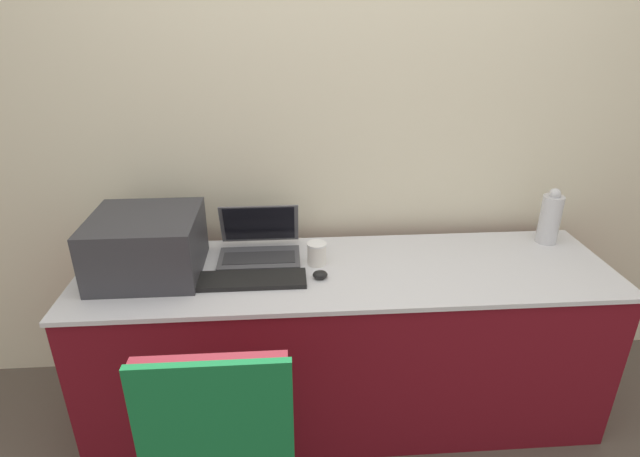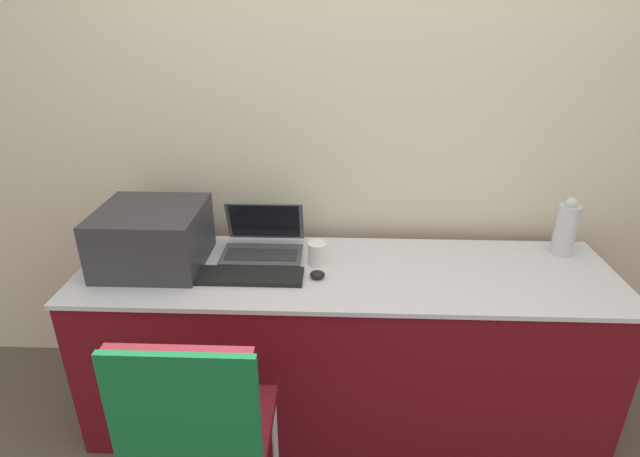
{
  "view_description": "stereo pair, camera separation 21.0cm",
  "coord_description": "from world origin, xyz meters",
  "px_view_note": "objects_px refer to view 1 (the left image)",
  "views": [
    {
      "loc": [
        -0.25,
        -1.56,
        1.82
      ],
      "look_at": [
        -0.11,
        0.35,
        0.96
      ],
      "focal_mm": 28.0,
      "sensor_mm": 36.0,
      "label": 1
    },
    {
      "loc": [
        -0.04,
        -1.57,
        1.82
      ],
      "look_at": [
        -0.11,
        0.35,
        0.96
      ],
      "focal_mm": 28.0,
      "sensor_mm": 36.0,
      "label": 2
    }
  ],
  "objects_px": {
    "mouse": "(320,275)",
    "chair": "(223,438)",
    "printer": "(146,243)",
    "laptop_left": "(259,245)",
    "metal_pitcher": "(550,218)",
    "external_keyboard": "(253,280)",
    "coffee_cup": "(317,254)"
  },
  "relations": [
    {
      "from": "mouse",
      "to": "chair",
      "type": "bearing_deg",
      "value": -117.81
    },
    {
      "from": "mouse",
      "to": "chair",
      "type": "xyz_separation_m",
      "value": [
        -0.35,
        -0.66,
        -0.19
      ]
    },
    {
      "from": "printer",
      "to": "laptop_left",
      "type": "relative_size",
      "value": 1.21
    },
    {
      "from": "metal_pitcher",
      "to": "printer",
      "type": "bearing_deg",
      "value": -174.6
    },
    {
      "from": "printer",
      "to": "chair",
      "type": "height_order",
      "value": "printer"
    },
    {
      "from": "external_keyboard",
      "to": "chair",
      "type": "bearing_deg",
      "value": -95.98
    },
    {
      "from": "coffee_cup",
      "to": "chair",
      "type": "xyz_separation_m",
      "value": [
        -0.34,
        -0.78,
        -0.22
      ]
    },
    {
      "from": "laptop_left",
      "to": "mouse",
      "type": "distance_m",
      "value": 0.35
    },
    {
      "from": "mouse",
      "to": "chair",
      "type": "distance_m",
      "value": 0.77
    },
    {
      "from": "laptop_left",
      "to": "chair",
      "type": "height_order",
      "value": "laptop_left"
    },
    {
      "from": "coffee_cup",
      "to": "mouse",
      "type": "distance_m",
      "value": 0.13
    },
    {
      "from": "laptop_left",
      "to": "chair",
      "type": "bearing_deg",
      "value": -95.67
    },
    {
      "from": "printer",
      "to": "external_keyboard",
      "type": "relative_size",
      "value": 0.99
    },
    {
      "from": "printer",
      "to": "chair",
      "type": "bearing_deg",
      "value": -64.03
    },
    {
      "from": "coffee_cup",
      "to": "external_keyboard",
      "type": "bearing_deg",
      "value": -153.26
    },
    {
      "from": "coffee_cup",
      "to": "chair",
      "type": "relative_size",
      "value": 0.1
    },
    {
      "from": "printer",
      "to": "chair",
      "type": "xyz_separation_m",
      "value": [
        0.37,
        -0.76,
        -0.31
      ]
    },
    {
      "from": "chair",
      "to": "external_keyboard",
      "type": "bearing_deg",
      "value": 84.02
    },
    {
      "from": "printer",
      "to": "mouse",
      "type": "height_order",
      "value": "printer"
    },
    {
      "from": "printer",
      "to": "laptop_left",
      "type": "bearing_deg",
      "value": 15.46
    },
    {
      "from": "chair",
      "to": "coffee_cup",
      "type": "bearing_deg",
      "value": 66.49
    },
    {
      "from": "external_keyboard",
      "to": "chair",
      "type": "distance_m",
      "value": 0.67
    },
    {
      "from": "printer",
      "to": "laptop_left",
      "type": "xyz_separation_m",
      "value": [
        0.46,
        0.13,
        -0.09
      ]
    },
    {
      "from": "metal_pitcher",
      "to": "laptop_left",
      "type": "bearing_deg",
      "value": -178.09
    },
    {
      "from": "metal_pitcher",
      "to": "external_keyboard",
      "type": "bearing_deg",
      "value": -168.36
    },
    {
      "from": "coffee_cup",
      "to": "laptop_left",
      "type": "bearing_deg",
      "value": 158.04
    },
    {
      "from": "external_keyboard",
      "to": "laptop_left",
      "type": "bearing_deg",
      "value": 85.15
    },
    {
      "from": "coffee_cup",
      "to": "metal_pitcher",
      "type": "distance_m",
      "value": 1.12
    },
    {
      "from": "printer",
      "to": "coffee_cup",
      "type": "bearing_deg",
      "value": 1.98
    },
    {
      "from": "coffee_cup",
      "to": "metal_pitcher",
      "type": "relative_size",
      "value": 0.37
    },
    {
      "from": "laptop_left",
      "to": "external_keyboard",
      "type": "height_order",
      "value": "laptop_left"
    },
    {
      "from": "printer",
      "to": "coffee_cup",
      "type": "distance_m",
      "value": 0.72
    }
  ]
}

